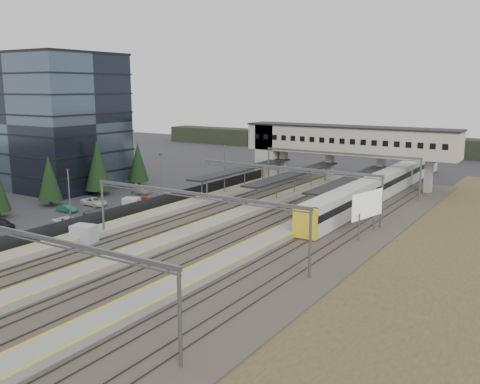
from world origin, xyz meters
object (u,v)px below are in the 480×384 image
Objects in this scene: relay_cabin_near at (84,234)px; relay_cabin_far at (132,205)px; footbridge at (334,143)px; train at (386,184)px; office_building at (50,121)px; billboard at (367,206)px.

relay_cabin_near is 16.64m from relay_cabin_far.
footbridge is 0.63× the size of train.
office_building reaches higher than footbridge.
train is (21.70, 46.76, 1.06)m from relay_cabin_near.
footbridge reaches higher than train.
footbridge is 6.24× the size of billboard.
relay_cabin_far is 0.07× the size of footbridge.
billboard is at bearing -77.68° from train.
billboard is (61.64, -2.50, -8.30)m from office_building.
relay_cabin_near is at bearing -65.93° from relay_cabin_far.
footbridge is at bearing 80.01° from relay_cabin_near.
relay_cabin_far is at bearing -132.07° from train.
billboard is (17.94, -32.50, -4.04)m from footbridge.
relay_cabin_far is at bearing -16.63° from office_building.
billboard is at bearing 9.50° from relay_cabin_far.
train reaches higher than relay_cabin_near.
relay_cabin_near is 54.66m from footbridge.
billboard is at bearing -2.33° from office_building.
footbridge is (16.19, 38.22, 6.86)m from relay_cabin_far.
billboard is (5.64, -25.85, 1.68)m from train.
relay_cabin_far is 42.07m from footbridge.
relay_cabin_near is (34.30, -23.41, -11.04)m from office_building.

